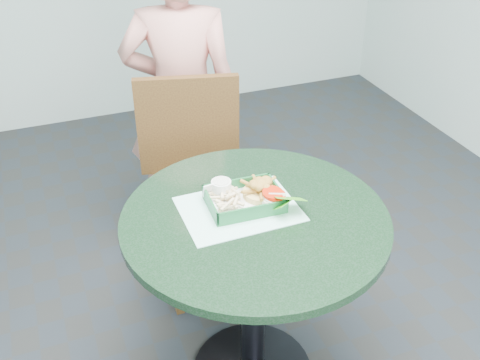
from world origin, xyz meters
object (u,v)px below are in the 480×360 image
object	(u,v)px
food_basket	(244,206)
dining_chair	(197,170)
crab_sandwich	(260,192)
diner_person	(182,104)
sauce_ramekin	(221,191)
cafe_table	(254,260)

from	to	relation	value
food_basket	dining_chair	bearing A→B (deg)	87.68
food_basket	crab_sandwich	size ratio (longest dim) A/B	1.99
diner_person	dining_chair	bearing A→B (deg)	105.61
food_basket	sauce_ramekin	xyz separation A→B (m)	(-0.06, 0.07, 0.04)
crab_sandwich	sauce_ramekin	world-z (taller)	crab_sandwich
food_basket	sauce_ramekin	world-z (taller)	sauce_ramekin
cafe_table	sauce_ramekin	world-z (taller)	sauce_ramekin
dining_chair	sauce_ramekin	world-z (taller)	dining_chair
cafe_table	diner_person	distance (m)	0.98
cafe_table	dining_chair	size ratio (longest dim) A/B	0.94
dining_chair	diner_person	bearing A→B (deg)	100.13
dining_chair	diner_person	distance (m)	0.34
dining_chair	food_basket	xyz separation A→B (m)	(-0.03, -0.63, 0.23)
cafe_table	sauce_ramekin	bearing A→B (deg)	118.64
dining_chair	crab_sandwich	world-z (taller)	dining_chair
cafe_table	crab_sandwich	bearing A→B (deg)	57.41
cafe_table	diner_person	bearing A→B (deg)	88.10
food_basket	crab_sandwich	bearing A→B (deg)	14.40
cafe_table	dining_chair	xyz separation A→B (m)	(0.01, 0.70, -0.05)
food_basket	sauce_ramekin	size ratio (longest dim) A/B	3.58
diner_person	cafe_table	bearing A→B (deg)	107.61
sauce_ramekin	crab_sandwich	bearing A→B (deg)	-21.98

